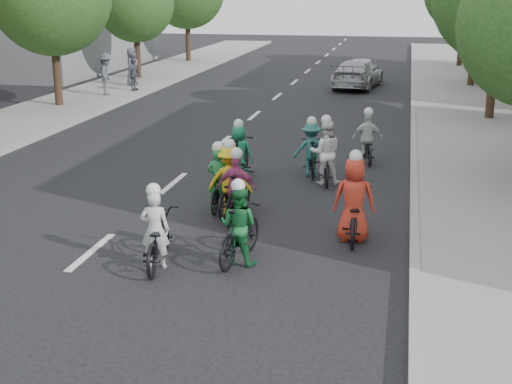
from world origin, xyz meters
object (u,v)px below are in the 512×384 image
(follow_car_lead, at_px, (357,74))
(spectator_0, at_px, (106,74))
(cyclist_0, at_px, (157,237))
(cyclist_2, at_px, (231,186))
(cyclist_6, at_px, (325,159))
(spectator_2, at_px, (132,66))
(cyclist_7, at_px, (311,153))
(cyclist_4, at_px, (354,209))
(follow_car_trail, at_px, (362,69))
(spectator_1, at_px, (133,74))
(cyclist_8, at_px, (367,144))
(cyclist_3, at_px, (238,193))
(cyclist_1, at_px, (239,230))
(cyclist_5, at_px, (219,186))
(cyclist_9, at_px, (239,156))

(follow_car_lead, bearing_deg, spectator_0, 35.56)
(cyclist_0, xyz_separation_m, cyclist_2, (0.55, 3.30, 0.08))
(cyclist_6, xyz_separation_m, spectator_2, (-11.21, 15.33, 0.43))
(follow_car_lead, distance_m, spectator_2, 11.02)
(cyclist_7, bearing_deg, cyclist_2, 58.09)
(cyclist_4, height_order, spectator_2, spectator_2)
(follow_car_trail, bearing_deg, follow_car_lead, 91.00)
(cyclist_2, bearing_deg, spectator_2, -59.06)
(spectator_2, bearing_deg, spectator_1, -157.92)
(cyclist_8, height_order, spectator_1, spectator_1)
(cyclist_3, height_order, cyclist_7, cyclist_3)
(cyclist_6, height_order, spectator_0, spectator_0)
(cyclist_1, relative_size, spectator_0, 1.02)
(cyclist_1, xyz_separation_m, cyclist_8, (1.84, 8.15, -0.07))
(cyclist_7, xyz_separation_m, follow_car_lead, (-0.01, 17.07, 0.06))
(cyclist_6, bearing_deg, follow_car_trail, -98.27)
(cyclist_1, distance_m, cyclist_2, 2.94)
(spectator_2, bearing_deg, cyclist_5, -154.29)
(cyclist_4, relative_size, spectator_0, 1.02)
(cyclist_2, distance_m, cyclist_9, 2.78)
(cyclist_4, distance_m, spectator_1, 21.13)
(cyclist_6, relative_size, cyclist_7, 1.05)
(cyclist_2, relative_size, cyclist_4, 0.99)
(cyclist_1, relative_size, spectator_2, 1.02)
(cyclist_2, height_order, cyclist_6, cyclist_6)
(spectator_2, bearing_deg, cyclist_0, -158.69)
(cyclist_0, xyz_separation_m, cyclist_7, (1.88, 6.87, 0.08))
(cyclist_7, distance_m, spectator_0, 15.70)
(follow_car_trail, distance_m, spectator_0, 13.47)
(cyclist_1, distance_m, spectator_0, 20.58)
(cyclist_1, bearing_deg, spectator_0, -49.84)
(follow_car_lead, xyz_separation_m, spectator_2, (-10.75, -2.40, 0.38))
(cyclist_5, bearing_deg, cyclist_1, 110.79)
(cyclist_6, xyz_separation_m, follow_car_trail, (-0.42, 20.22, 0.00))
(cyclist_2, height_order, cyclist_7, cyclist_2)
(cyclist_0, xyz_separation_m, spectator_2, (-8.89, 21.54, 0.52))
(cyclist_2, bearing_deg, spectator_1, -58.65)
(cyclist_6, height_order, cyclist_9, cyclist_6)
(cyclist_0, height_order, cyclist_3, cyclist_3)
(cyclist_6, bearing_deg, follow_car_lead, -97.96)
(cyclist_4, height_order, cyclist_9, cyclist_4)
(cyclist_1, bearing_deg, follow_car_trail, -80.85)
(spectator_1, height_order, spectator_2, spectator_2)
(cyclist_7, bearing_deg, follow_car_lead, -101.46)
(cyclist_4, bearing_deg, follow_car_trail, -88.65)
(cyclist_7, bearing_deg, spectator_1, -63.79)
(cyclist_2, xyz_separation_m, cyclist_9, (-0.44, 2.75, 0.01))
(cyclist_1, distance_m, cyclist_7, 6.40)
(cyclist_1, bearing_deg, cyclist_0, 29.28)
(cyclist_5, xyz_separation_m, cyclist_6, (2.08, 2.73, 0.08))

